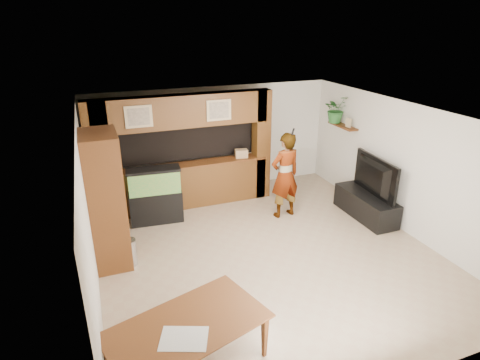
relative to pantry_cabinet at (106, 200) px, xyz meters
name	(u,v)px	position (x,y,z in m)	size (l,w,h in m)	color
floor	(266,251)	(2.70, -0.73, -1.19)	(6.50, 6.50, 0.00)	tan
ceiling	(270,116)	(2.70, -0.73, 1.41)	(6.50, 6.50, 0.00)	white
wall_back	(213,140)	(2.70, 2.52, 0.11)	(6.00, 6.00, 0.00)	silver
wall_left	(88,216)	(-0.30, -0.73, 0.11)	(6.50, 6.50, 0.00)	silver
wall_right	(403,167)	(5.70, -0.73, 0.11)	(6.50, 6.50, 0.00)	silver
partition	(181,151)	(1.75, 1.90, 0.12)	(4.20, 0.99, 2.60)	brown
wall_clock	(83,158)	(-0.27, 0.27, 0.71)	(0.05, 0.25, 0.25)	black
wall_shelf	(343,126)	(5.55, 1.22, 0.51)	(0.25, 0.90, 0.04)	brown
pantry_cabinet	(106,200)	(0.00, 0.00, 0.00)	(0.60, 0.98, 2.39)	brown
trash_can	(129,252)	(0.26, -0.25, -0.95)	(0.27, 0.27, 0.49)	#B2B2B7
aquarium	(155,196)	(1.00, 1.22, -0.60)	(1.10, 0.41, 1.22)	black
tv_stand	(366,205)	(5.35, -0.20, -0.93)	(0.58, 1.59, 0.53)	black
television	(370,177)	(5.35, -0.20, -0.25)	(1.44, 0.19, 0.83)	black
photo_frame	(348,123)	(5.55, 1.01, 0.63)	(0.03, 0.16, 0.21)	tan
potted_plant	(336,109)	(5.52, 1.51, 0.85)	(0.59, 0.51, 0.66)	#29672B
person	(285,175)	(3.69, 0.50, -0.24)	(0.69, 0.46, 1.90)	#937750
microphone	(293,132)	(3.74, 0.34, 0.76)	(0.04, 0.04, 0.17)	black
dining_table	(190,348)	(0.70, -2.89, -0.86)	(1.92, 1.07, 0.68)	brown
newspaper_a	(184,339)	(0.60, -3.07, -0.51)	(0.54, 0.39, 0.01)	silver
counter_box	(241,153)	(3.14, 1.72, -0.06)	(0.29, 0.19, 0.19)	#A07F57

